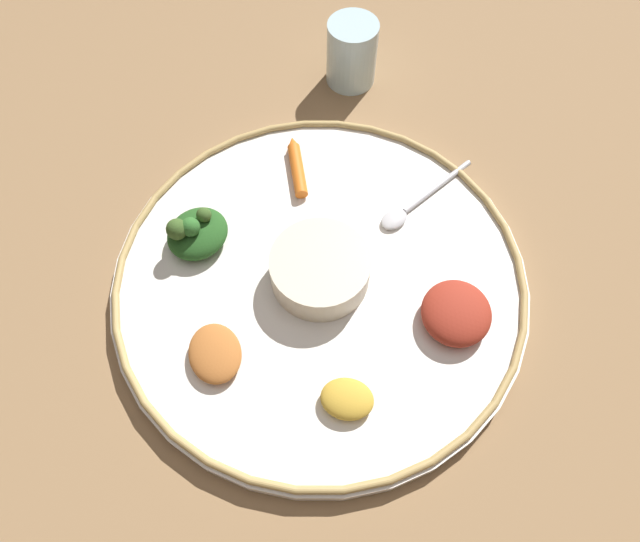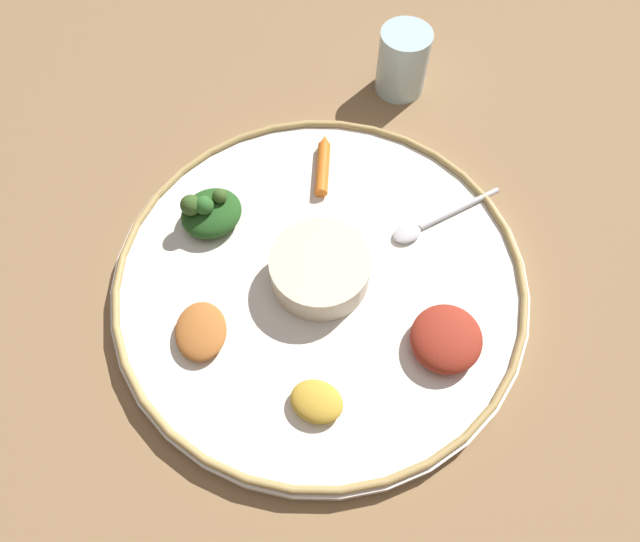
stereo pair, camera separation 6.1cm
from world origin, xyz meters
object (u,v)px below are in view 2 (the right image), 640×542
at_px(carrot_near_spoon, 323,164).
at_px(drinking_glass, 402,65).
at_px(greens_pile, 210,212).
at_px(spoon, 430,223).
at_px(center_bowl, 320,268).

distance_m(carrot_near_spoon, drinking_glass, 0.19).
bearing_deg(greens_pile, carrot_near_spoon, -7.86).
height_order(greens_pile, drinking_glass, drinking_glass).
bearing_deg(carrot_near_spoon, spoon, -72.24).
height_order(center_bowl, carrot_near_spoon, center_bowl).
distance_m(spoon, drinking_glass, 0.24).
bearing_deg(drinking_glass, spoon, -124.30).
xyz_separation_m(carrot_near_spoon, drinking_glass, (0.18, 0.06, 0.01)).
relative_size(center_bowl, spoon, 0.74).
bearing_deg(greens_pile, center_bowl, -69.35).
relative_size(spoon, greens_pile, 2.02).
bearing_deg(center_bowl, drinking_glass, 32.03).
bearing_deg(carrot_near_spoon, center_bowl, -129.83).
bearing_deg(greens_pile, drinking_glass, 6.33).
bearing_deg(spoon, drinking_glass, 55.70).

